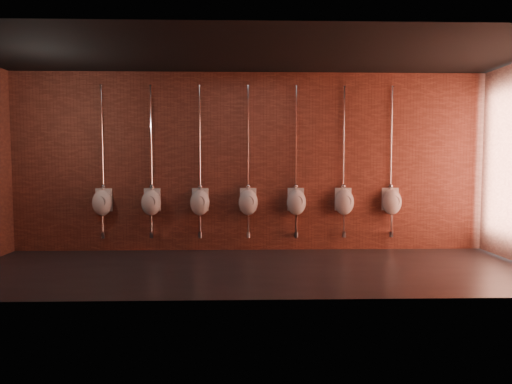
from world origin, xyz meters
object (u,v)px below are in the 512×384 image
urinal_4 (296,201)px  urinal_5 (344,201)px  urinal_0 (102,202)px  urinal_2 (200,202)px  urinal_3 (248,201)px  urinal_1 (151,202)px  urinal_6 (392,201)px

urinal_4 → urinal_5: size_ratio=1.00×
urinal_0 → urinal_2: size_ratio=1.00×
urinal_3 → urinal_4: same height
urinal_0 → urinal_1: size_ratio=1.00×
urinal_1 → urinal_4: size_ratio=1.00×
urinal_2 → urinal_6: 3.45m
urinal_2 → urinal_6: bearing=0.0°
urinal_2 → urinal_5: size_ratio=1.00×
urinal_2 → urinal_5: bearing=0.0°
urinal_3 → urinal_6: 2.59m
urinal_0 → urinal_6: 5.18m
urinal_1 → urinal_3: 1.73m
urinal_1 → urinal_3: bearing=0.0°
urinal_0 → urinal_1: bearing=0.0°
urinal_5 → urinal_6: same height
urinal_5 → urinal_6: (0.86, 0.00, 0.00)m
urinal_2 → urinal_3: size_ratio=1.00×
urinal_2 → urinal_5: same height
urinal_2 → urinal_3: bearing=0.0°
urinal_4 → urinal_5: same height
urinal_2 → urinal_0: bearing=180.0°
urinal_1 → urinal_2: (0.86, 0.00, 0.00)m
urinal_0 → urinal_1: same height
urinal_0 → urinal_1: 0.86m
urinal_1 → urinal_2: 0.86m
urinal_0 → urinal_4: size_ratio=1.00×
urinal_1 → urinal_4: bearing=0.0°
urinal_0 → urinal_5: bearing=0.0°
urinal_1 → urinal_2: same height
urinal_0 → urinal_5: size_ratio=1.00×
urinal_1 → urinal_2: size_ratio=1.00×
urinal_4 → urinal_1: bearing=180.0°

